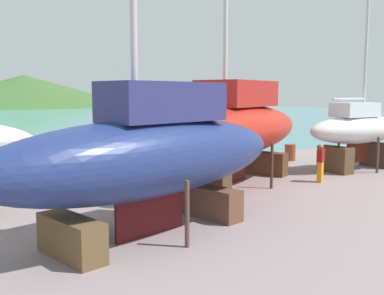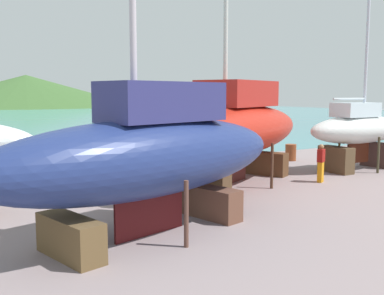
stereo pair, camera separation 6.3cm
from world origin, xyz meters
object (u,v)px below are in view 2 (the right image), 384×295
object	(u,v)px
sailboat_small_center	(232,128)
worker	(321,163)
barrel_ochre	(291,152)
sailboat_mid_port	(151,154)
sailboat_large_starboard	(359,131)

from	to	relation	value
sailboat_small_center	worker	distance (m)	4.22
sailboat_small_center	barrel_ochre	bearing A→B (deg)	-177.23
sailboat_small_center	barrel_ochre	xyz separation A→B (m)	(6.83, 3.46, -1.94)
worker	barrel_ochre	bearing A→B (deg)	-58.37
sailboat_small_center	worker	size ratio (longest dim) A/B	11.32
sailboat_mid_port	worker	bearing A→B (deg)	-177.69
sailboat_mid_port	worker	world-z (taller)	sailboat_mid_port
sailboat_mid_port	barrel_ochre	size ratio (longest dim) A/B	16.01
sailboat_small_center	barrel_ochre	distance (m)	7.90
sailboat_large_starboard	sailboat_mid_port	bearing A→B (deg)	-163.39
sailboat_small_center	sailboat_large_starboard	bearing A→B (deg)	151.47
sailboat_large_starboard	worker	size ratio (longest dim) A/B	6.05
barrel_ochre	sailboat_small_center	bearing A→B (deg)	-153.11
worker	barrel_ochre	size ratio (longest dim) A/B	1.77
sailboat_mid_port	sailboat_small_center	bearing A→B (deg)	-156.62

